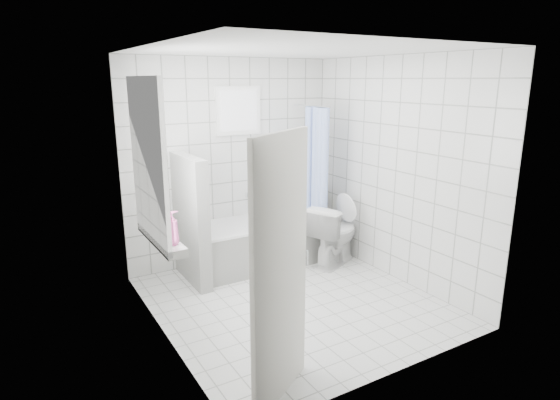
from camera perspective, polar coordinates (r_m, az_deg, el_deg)
ground at (r=5.18m, az=1.63°, el=-12.21°), size 3.00×3.00×0.00m
ceiling at (r=4.64m, az=1.87°, el=17.82°), size 3.00×3.00×0.00m
wall_back at (r=6.04m, az=-5.91°, el=4.60°), size 2.80×0.02×2.60m
wall_front at (r=3.61m, az=14.59°, el=-2.56°), size 2.80×0.02×2.60m
wall_left at (r=4.19m, az=-14.67°, el=-0.23°), size 0.02×3.00×2.60m
wall_right at (r=5.61m, az=13.95°, el=3.48°), size 0.02×3.00×2.60m
window_left at (r=4.42m, az=-15.46°, el=4.46°), size 0.01×0.90×1.40m
window_back at (r=5.97m, az=-5.00°, el=10.79°), size 0.50×0.01×0.50m
window_sill at (r=4.61m, az=-14.31°, el=-4.56°), size 0.18×1.02×0.08m
door at (r=3.35m, az=0.06°, el=-8.89°), size 0.70×0.46×2.00m
bathtub at (r=6.05m, az=-2.69°, el=-5.23°), size 1.68×0.77×0.58m
partition_wall at (r=5.51m, az=-10.82°, el=-2.42°), size 0.15×0.85×1.50m
tiled_ledge at (r=6.77m, az=4.12°, el=-3.20°), size 0.40×0.24×0.55m
toilet at (r=6.07m, az=6.63°, el=-4.13°), size 0.90×0.73×0.80m
curtain_rod at (r=6.08m, az=3.85°, el=11.35°), size 0.02×0.80×0.02m
shower_curtain at (r=6.09m, az=4.40°, el=2.80°), size 0.14×0.48×1.78m
tub_faucet at (r=6.21m, az=-3.38°, el=0.69°), size 0.18×0.06×0.06m
sill_bottles at (r=4.47m, az=-14.01°, el=-2.57°), size 0.17×0.64×0.33m
ledge_bottles at (r=6.67m, az=4.43°, el=0.03°), size 0.18×0.17×0.27m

